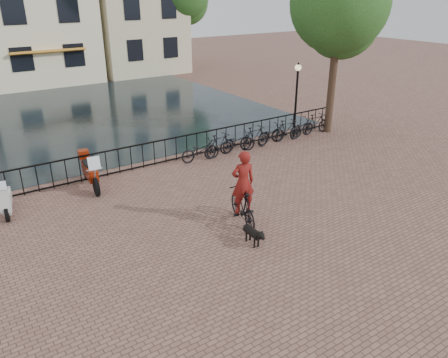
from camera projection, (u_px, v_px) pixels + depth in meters
ground at (287, 257)px, 11.69m from camera, size 100.00×100.00×0.00m
canal_water at (83, 115)px, 24.80m from camera, size 20.00×20.00×0.00m
railing at (154, 154)px, 17.55m from camera, size 20.00×0.05×1.02m
tree_near_right at (340, 4)px, 19.55m from camera, size 4.48×4.48×8.24m
lamp_post at (297, 88)px, 20.19m from camera, size 0.30×0.30×3.45m
cyclist at (243, 192)px, 12.98m from camera, size 1.06×2.07×2.73m
dog at (252, 235)px, 12.18m from camera, size 0.32×0.89×0.59m
motorcycle at (89, 168)px, 15.50m from camera, size 0.70×2.13×1.50m
scooter at (5, 193)px, 13.71m from camera, size 0.69×1.55×1.39m
parked_bike_0 at (200, 150)px, 18.04m from camera, size 1.76×0.75×0.90m
parked_bike_1 at (219, 145)px, 18.51m from camera, size 1.71×0.70×1.00m
parked_bike_2 at (238, 142)px, 19.02m from camera, size 1.78×0.82×0.90m
parked_bike_3 at (255, 137)px, 19.48m from camera, size 1.67×0.51×1.00m
parked_bike_4 at (271, 135)px, 19.99m from camera, size 1.77×0.77×0.90m
parked_bike_5 at (287, 130)px, 20.46m from camera, size 1.72×0.73×1.00m
parked_bike_6 at (302, 128)px, 20.97m from camera, size 1.79×0.87×0.90m
parked_bike_7 at (316, 124)px, 21.44m from camera, size 1.69×0.57×1.00m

